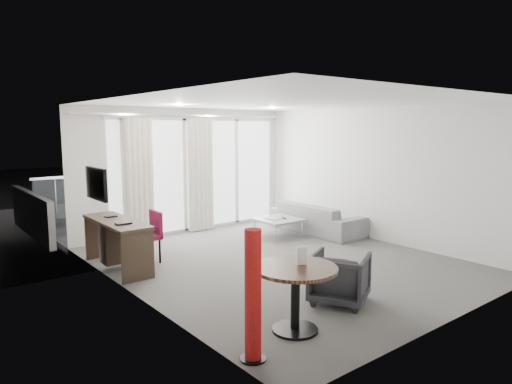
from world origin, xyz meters
TOP-DOWN VIEW (x-y plane):
  - floor at (0.00, 0.00)m, footprint 5.00×6.00m
  - ceiling at (0.00, 0.00)m, footprint 5.00×6.00m
  - wall_left at (-2.50, 0.00)m, footprint 0.00×6.00m
  - wall_right at (2.50, 0.00)m, footprint 0.00×6.00m
  - wall_front at (0.00, -3.00)m, footprint 5.00×0.00m
  - window_panel at (0.30, 2.98)m, footprint 4.00×0.02m
  - window_frame at (0.30, 2.97)m, footprint 4.10×0.06m
  - curtain_left at (-1.15, 2.82)m, footprint 0.60×0.20m
  - curtain_right at (0.25, 2.82)m, footprint 0.60×0.20m
  - curtain_track at (0.00, 2.82)m, footprint 4.80×0.04m
  - downlight_a at (-0.90, 1.60)m, footprint 0.12×0.12m
  - downlight_b at (1.20, 1.60)m, footprint 0.12×0.12m
  - desk at (-2.22, 1.30)m, footprint 0.51×1.64m
  - tv at (-2.46, 1.45)m, footprint 0.05×0.80m
  - desk_chair at (-1.74, 1.33)m, footprint 0.49×0.46m
  - round_table at (-1.57, -2.07)m, footprint 1.08×1.08m
  - menu_card at (-1.48, -2.06)m, footprint 0.11×0.06m
  - red_lamp at (-2.32, -2.28)m, footprint 0.33×0.33m
  - tub_armchair at (-0.56, -1.81)m, footprint 0.94×0.93m
  - coffee_table at (1.15, 1.32)m, footprint 0.86×0.86m
  - remote at (1.22, 1.23)m, footprint 0.10×0.15m
  - magazine at (1.04, 1.38)m, footprint 0.25×0.29m
  - sofa at (2.06, 1.13)m, footprint 0.83×2.12m
  - terrace_slab at (0.30, 4.50)m, footprint 5.60×3.00m
  - rattan_chair_a at (1.03, 4.17)m, footprint 0.66×0.66m
  - rattan_chair_b at (1.50, 4.09)m, footprint 0.61×0.61m
  - rattan_table at (0.99, 4.51)m, footprint 0.64×0.64m
  - balustrade at (0.30, 5.95)m, footprint 5.50×0.06m

SIDE VIEW (x-z plane):
  - terrace_slab at x=0.30m, z-range -0.12..0.00m
  - floor at x=0.00m, z-range 0.00..0.00m
  - coffee_table at x=1.15m, z-range 0.00..0.38m
  - rattan_table at x=0.99m, z-range 0.00..0.50m
  - sofa at x=2.06m, z-range 0.00..0.62m
  - tub_armchair at x=-0.56m, z-range 0.00..0.64m
  - remote at x=1.22m, z-range 0.35..0.37m
  - magazine at x=1.04m, z-range 0.35..0.37m
  - round_table at x=-1.57m, z-range 0.00..0.73m
  - rattan_chair_a at x=1.03m, z-range 0.00..0.76m
  - desk at x=-2.22m, z-range 0.00..0.77m
  - rattan_chair_b at x=1.50m, z-range 0.00..0.81m
  - desk_chair at x=-1.74m, z-range 0.00..0.85m
  - balustrade at x=0.30m, z-range -0.02..1.02m
  - red_lamp at x=-2.32m, z-range 0.00..1.28m
  - menu_card at x=-1.48m, z-range 0.62..0.82m
  - window_panel at x=0.30m, z-range 0.01..2.39m
  - curtain_left at x=-1.15m, z-range 0.01..2.39m
  - curtain_right at x=0.25m, z-range 0.01..2.39m
  - window_frame at x=0.30m, z-range -0.02..2.42m
  - wall_left at x=-2.50m, z-range 0.00..2.60m
  - wall_right at x=2.50m, z-range 0.00..2.60m
  - wall_front at x=0.00m, z-range 0.00..2.60m
  - tv at x=-2.46m, z-range 1.10..1.60m
  - curtain_track at x=0.00m, z-range 2.43..2.47m
  - downlight_a at x=-0.90m, z-range 2.58..2.60m
  - downlight_b at x=1.20m, z-range 2.58..2.60m
  - ceiling at x=0.00m, z-range 2.60..2.60m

